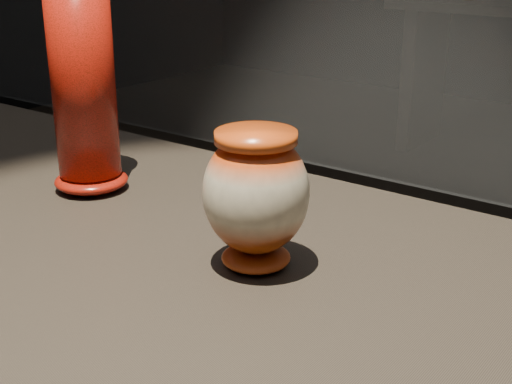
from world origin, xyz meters
TOP-DOWN VIEW (x-y plane):
  - main_vase at (0.07, 0.07)m, footprint 0.17×0.17m
  - tall_vase at (-0.30, 0.13)m, footprint 0.14×0.14m

SIDE VIEW (x-z plane):
  - main_vase at x=0.07m, z-range 0.91..1.08m
  - tall_vase at x=-0.30m, z-range 0.89..1.25m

